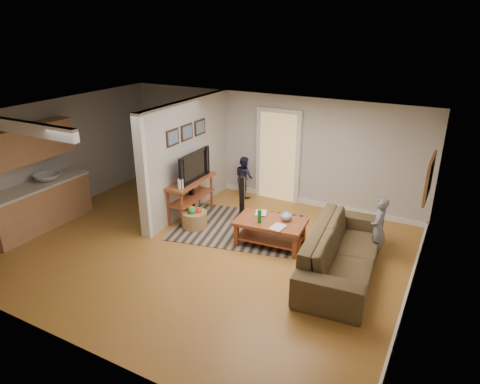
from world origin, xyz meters
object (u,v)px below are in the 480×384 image
speaker_left (191,194)px  coffee_table (271,226)px  toy_basket (194,218)px  sofa (341,272)px  toddler (244,196)px  tv_console (191,183)px  speaker_right (242,200)px  child (375,255)px

speaker_left → coffee_table: bearing=-19.7°
coffee_table → toy_basket: coffee_table is taller
sofa → toddler: (-3.07, 2.23, 0.00)m
tv_console → speaker_right: (1.10, 0.30, -0.28)m
tv_console → speaker_left: size_ratio=1.40×
tv_console → speaker_left: bearing=120.9°
coffee_table → tv_console: 2.13m
sofa → child: 0.93m
tv_console → toddler: 1.85m
speaker_left → toy_basket: 0.70m
toy_basket → sofa: bearing=-4.3°
coffee_table → child: bearing=15.9°
tv_console → toy_basket: bearing=-50.7°
speaker_right → toy_basket: size_ratio=1.95×
sofa → child: size_ratio=2.41×
toy_basket → child: 3.65m
toy_basket → child: child is taller
speaker_left → toy_basket: size_ratio=1.88×
coffee_table → sofa: bearing=-11.8°
coffee_table → speaker_right: 1.16m
speaker_right → tv_console: bearing=174.4°
coffee_table → toddler: coffee_table is taller
speaker_right → child: speaker_right is taller
tv_console → toddler: (0.46, 1.60, -0.79)m
speaker_right → child: size_ratio=0.90×
sofa → child: (0.40, 0.84, 0.00)m
sofa → speaker_left: bearing=72.9°
child → sofa: bearing=-28.8°
speaker_right → toddler: speaker_right is taller
toy_basket → speaker_left: bearing=129.1°
speaker_right → toy_basket: 1.08m
tv_console → speaker_right: size_ratio=1.36×
speaker_left → toddler: speaker_left is taller
coffee_table → speaker_left: size_ratio=1.38×
child → tv_console: bearing=-90.3°
coffee_table → speaker_right: speaker_right is taller
coffee_table → toy_basket: bearing=-177.9°
tv_console → sofa: bearing=-11.6°
child → toddler: bearing=-115.2°
toy_basket → toddler: 2.00m
speaker_left → child: 4.03m
speaker_left → child: (4.00, 0.11, -0.50)m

